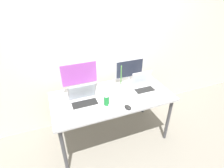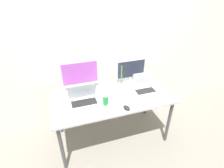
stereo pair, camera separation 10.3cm
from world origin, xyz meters
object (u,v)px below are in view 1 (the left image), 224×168
work_desk (112,100)px  monitor_left (79,75)px  monitor_center (129,71)px  laptop_secondary (143,86)px  soda_can_near_keyboard (107,100)px  bamboo_vase (121,87)px  keyboard_main (123,100)px  mouse_by_keyboard (128,107)px  laptop_silver (84,99)px

work_desk → monitor_left: monitor_left is taller
monitor_center → laptop_secondary: size_ratio=1.43×
monitor_left → laptop_secondary: size_ratio=1.62×
laptop_secondary → soda_can_near_keyboard: (-0.59, -0.14, 0.00)m
monitor_center → laptop_secondary: 0.31m
laptop_secondary → work_desk: bearing=179.1°
work_desk → soda_can_near_keyboard: (-0.13, -0.15, 0.13)m
monitor_center → bamboo_vase: size_ratio=1.10×
keyboard_main → soda_can_near_keyboard: size_ratio=3.46×
laptop_secondary → soda_can_near_keyboard: 0.60m
soda_can_near_keyboard → bamboo_vase: 0.33m
mouse_by_keyboard → monitor_left: bearing=110.1°
work_desk → soda_can_near_keyboard: size_ratio=12.44×
monitor_center → keyboard_main: monitor_center is taller
monitor_left → monitor_center: bearing=-0.7°
keyboard_main → mouse_by_keyboard: mouse_by_keyboard is taller
work_desk → laptop_secondary: laptop_secondary is taller
work_desk → monitor_center: (0.37, 0.26, 0.24)m
monitor_center → mouse_by_keyboard: 0.67m
keyboard_main → bamboo_vase: bearing=76.9°
monitor_left → laptop_silver: monitor_left is taller
mouse_by_keyboard → bamboo_vase: bearing=63.5°
work_desk → keyboard_main: keyboard_main is taller
monitor_left → mouse_by_keyboard: size_ratio=4.87×
monitor_center → laptop_silver: size_ratio=1.23×
laptop_silver → bamboo_vase: 0.52m
bamboo_vase → laptop_silver: bearing=-173.9°
monitor_center → soda_can_near_keyboard: bearing=-140.6°
soda_can_near_keyboard → keyboard_main: bearing=0.4°
work_desk → laptop_secondary: size_ratio=5.22×
laptop_secondary → monitor_left: bearing=161.2°
mouse_by_keyboard → laptop_silver: bearing=130.2°
monitor_center → keyboard_main: bearing=-123.6°
keyboard_main → laptop_secondary: bearing=21.5°
laptop_silver → monitor_left: bearing=85.2°
monitor_left → laptop_silver: bearing=-94.8°
monitor_center → soda_can_near_keyboard: monitor_center is taller
monitor_left → keyboard_main: bearing=-42.7°
keyboard_main → bamboo_vase: 0.21m
soda_can_near_keyboard → work_desk: bearing=49.3°
work_desk → mouse_by_keyboard: bearing=-76.0°
laptop_secondary → mouse_by_keyboard: (-0.38, -0.31, -0.04)m
monitor_left → bamboo_vase: (0.50, -0.23, -0.16)m
bamboo_vase → laptop_secondary: bearing=-8.6°
monitor_left → mouse_by_keyboard: bearing=-53.4°
bamboo_vase → monitor_left: bearing=155.3°
monitor_center → laptop_silver: 0.81m
monitor_left → soda_can_near_keyboard: (0.23, -0.42, -0.18)m
monitor_center → mouse_by_keyboard: monitor_center is taller
laptop_silver → laptop_secondary: size_ratio=1.16×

